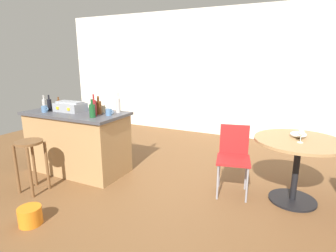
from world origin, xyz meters
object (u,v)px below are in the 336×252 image
Objects in this scene: plastic_bucket at (30,216)px; bottle_1 at (118,105)px; folding_chair_near at (234,154)px; cup_3 at (93,107)px; bottle_2 at (99,107)px; cup_0 at (109,112)px; cup_2 at (45,109)px; wooden_stool at (30,155)px; bottle_0 at (59,104)px; bottle_5 at (44,104)px; dining_table at (298,155)px; bottle_6 at (49,104)px; serving_bowl at (298,134)px; kitchen_island at (78,142)px; toolbox at (70,107)px; bottle_4 at (92,110)px; wine_glass at (301,133)px; cup_1 at (103,109)px; bottle_3 at (94,107)px.

bottle_1 is at bearing 88.63° from plastic_bucket.
folding_chair_near is 6.96× the size of cup_3.
folding_chair_near is at bearing 9.04° from bottle_2.
cup_2 is at bearing -167.91° from cup_0.
cup_2 reaches higher than wooden_stool.
bottle_5 is at bearing -111.15° from bottle_0.
bottle_1 is at bearing -177.64° from folding_chair_near.
cup_0 is at bearing -170.87° from dining_table.
bottle_2 reaches higher than dining_table.
folding_chair_near is 3.64× the size of bottle_6.
serving_bowl is (3.39, 0.57, -0.19)m from bottle_6.
dining_table is at bearing 9.13° from cup_0.
bottle_0 is 0.71× the size of bottle_2.
bottle_2 is at bearing -35.08° from cup_3.
dining_table is 8.04× the size of cup_3.
kitchen_island is 0.53m from toolbox.
bottle_4 is at bearing -164.57° from serving_bowl.
wooden_stool is at bearing -85.19° from toolbox.
cup_3 is at bearing -178.56° from wine_glass.
bottle_4 is at bearing -166.88° from dining_table.
bottle_1 reaches higher than folding_chair_near.
cup_1 is 1.70m from plastic_bucket.
bottle_5 is (-1.00, 0.09, -0.01)m from bottle_4.
bottle_5 reaches higher than plastic_bucket.
folding_chair_near is 1.94m from bottle_3.
bottle_3 is 0.95m from bottle_5.
toolbox is at bearing 169.90° from bottle_3.
bottle_6 reaches higher than cup_0.
bottle_5 is 2.00× the size of cup_1.
bottle_0 is at bearing -176.89° from cup_1.
wooden_stool is 2.64× the size of bottle_2.
bottle_3 reaches higher than kitchen_island.
cup_2 is (0.04, -0.12, -0.04)m from bottle_6.
cup_1 reaches higher than plastic_bucket.
cup_3 is at bearing 36.25° from cup_2.
bottle_3 reaches higher than bottle_2.
wooden_stool is at bearing -114.25° from cup_1.
cup_0 is (0.12, 0.20, -0.05)m from bottle_4.
dining_table is 8.07× the size of cup_0.
bottle_0 reaches higher than serving_bowl.
bottle_2 is 1.61m from plastic_bucket.
bottle_6 is 1.91× the size of cup_3.
bottle_3 is at bearing -10.47° from kitchen_island.
bottle_2 reaches higher than cup_3.
bottle_6 is 1.95× the size of cup_2.
bottle_0 reaches higher than wine_glass.
wine_glass is at bearing 8.00° from cup_2.
bottle_0 is at bearing 174.79° from cup_0.
wine_glass is (2.50, 0.46, -0.13)m from bottle_4.
bottle_3 is (0.53, -0.09, 0.04)m from toolbox.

